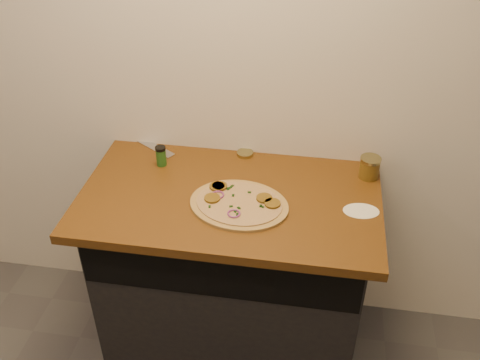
% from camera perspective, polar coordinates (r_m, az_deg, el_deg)
% --- Properties ---
extents(cabinet, '(1.10, 0.60, 0.86)m').
position_cam_1_polar(cabinet, '(2.46, -0.87, -9.93)').
color(cabinet, black).
rests_on(cabinet, ground).
extents(countertop, '(1.20, 0.70, 0.04)m').
position_cam_1_polar(countertop, '(2.15, -1.11, -1.99)').
color(countertop, brown).
rests_on(countertop, cabinet).
extents(pizza, '(0.44, 0.44, 0.03)m').
position_cam_1_polar(pizza, '(2.07, -0.14, -2.53)').
color(pizza, tan).
rests_on(pizza, countertop).
extents(chefs_knife, '(0.30, 0.21, 0.02)m').
position_cam_1_polar(chefs_knife, '(2.51, -10.30, 4.17)').
color(chefs_knife, '#B7BAC1').
rests_on(chefs_knife, countertop).
extents(mason_jar_lid, '(0.09, 0.09, 0.02)m').
position_cam_1_polar(mason_jar_lid, '(2.37, 0.54, 2.84)').
color(mason_jar_lid, '#968C57').
rests_on(mason_jar_lid, countertop).
extents(salsa_jar, '(0.09, 0.09, 0.09)m').
position_cam_1_polar(salsa_jar, '(2.27, 13.65, 1.32)').
color(salsa_jar, maroon).
rests_on(salsa_jar, countertop).
extents(spice_shaker, '(0.04, 0.04, 0.09)m').
position_cam_1_polar(spice_shaker, '(2.31, -8.42, 2.56)').
color(spice_shaker, '#24591C').
rests_on(spice_shaker, countertop).
extents(flour_spill, '(0.15, 0.15, 0.00)m').
position_cam_1_polar(flour_spill, '(2.10, 12.79, -3.23)').
color(flour_spill, white).
rests_on(flour_spill, countertop).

